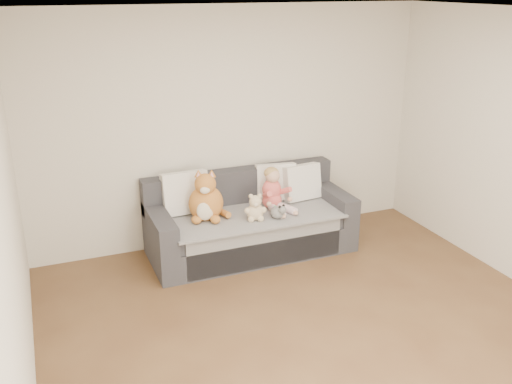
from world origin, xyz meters
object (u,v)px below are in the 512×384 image
at_px(toddler, 274,192).
at_px(plush_cat, 206,200).
at_px(sofa, 250,224).
at_px(sippy_cup, 275,210).
at_px(teddy_bear, 255,209).

relative_size(toddler, plush_cat, 0.85).
height_order(sofa, sippy_cup, sofa).
xyz_separation_m(plush_cat, teddy_bear, (0.46, -0.22, -0.09)).
distance_m(plush_cat, teddy_bear, 0.52).
bearing_deg(sippy_cup, plush_cat, 165.20).
xyz_separation_m(toddler, plush_cat, (-0.77, -0.01, 0.01)).
relative_size(sofa, toddler, 4.60).
height_order(toddler, teddy_bear, toddler).
xyz_separation_m(sofa, teddy_bear, (-0.04, -0.27, 0.28)).
distance_m(teddy_bear, sippy_cup, 0.25).
bearing_deg(teddy_bear, toddler, 50.72).
bearing_deg(sofa, plush_cat, -174.32).
xyz_separation_m(sofa, toddler, (0.27, -0.04, 0.36)).
height_order(plush_cat, teddy_bear, plush_cat).
bearing_deg(teddy_bear, plush_cat, 169.15).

